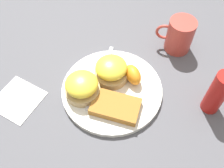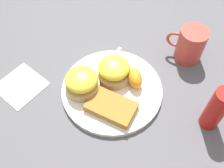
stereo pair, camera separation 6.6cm
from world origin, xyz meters
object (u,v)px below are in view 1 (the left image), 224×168
(condiment_bottle, at_px, (217,92))
(orange_wedge, at_px, (133,75))
(sandwich_benedict_right, at_px, (82,87))
(hashbrown_patty, at_px, (116,106))
(sandwich_benedict_left, at_px, (111,70))
(cup, at_px, (179,35))
(fork, at_px, (100,81))

(condiment_bottle, bearing_deg, orange_wedge, -9.63)
(sandwich_benedict_right, xyz_separation_m, hashbrown_patty, (-0.09, 0.03, -0.02))
(sandwich_benedict_left, bearing_deg, cup, -137.42)
(hashbrown_patty, height_order, orange_wedge, orange_wedge)
(sandwich_benedict_left, height_order, orange_wedge, sandwich_benedict_left)
(sandwich_benedict_left, bearing_deg, condiment_bottle, 172.80)
(sandwich_benedict_right, distance_m, cup, 0.31)
(sandwich_benedict_right, bearing_deg, cup, -136.50)
(sandwich_benedict_left, distance_m, condiment_bottle, 0.26)
(fork, relative_size, cup, 2.02)
(condiment_bottle, bearing_deg, fork, -2.50)
(fork, bearing_deg, sandwich_benedict_left, -142.44)
(sandwich_benedict_right, bearing_deg, orange_wedge, -151.20)
(sandwich_benedict_right, relative_size, orange_wedge, 1.48)
(sandwich_benedict_left, relative_size, orange_wedge, 1.48)
(sandwich_benedict_left, relative_size, sandwich_benedict_right, 1.00)
(sandwich_benedict_left, xyz_separation_m, hashbrown_patty, (-0.03, 0.09, -0.02))
(orange_wedge, relative_size, condiment_bottle, 0.46)
(fork, height_order, cup, cup)
(sandwich_benedict_left, xyz_separation_m, cup, (-0.17, -0.15, 0.01))
(condiment_bottle, bearing_deg, sandwich_benedict_right, 5.47)
(sandwich_benedict_right, height_order, hashbrown_patty, sandwich_benedict_right)
(sandwich_benedict_right, distance_m, hashbrown_patty, 0.10)
(fork, xyz_separation_m, condiment_bottle, (-0.28, 0.01, 0.05))
(cup, bearing_deg, condiment_bottle, 116.76)
(sandwich_benedict_left, bearing_deg, sandwich_benedict_right, 45.86)
(sandwich_benedict_left, relative_size, condiment_bottle, 0.68)
(sandwich_benedict_right, xyz_separation_m, condiment_bottle, (-0.32, -0.03, 0.02))
(orange_wedge, height_order, cup, cup)
(sandwich_benedict_left, relative_size, fork, 0.41)
(sandwich_benedict_left, height_order, hashbrown_patty, sandwich_benedict_left)
(hashbrown_patty, xyz_separation_m, condiment_bottle, (-0.23, -0.06, 0.04))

